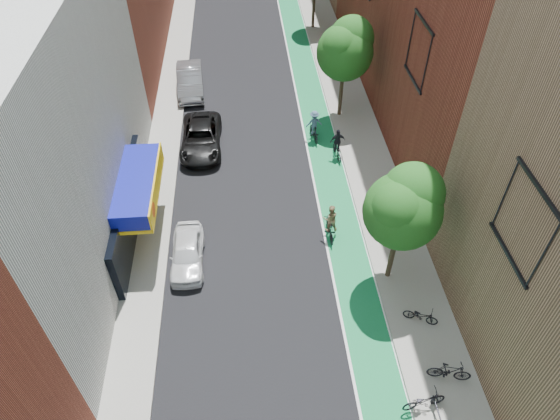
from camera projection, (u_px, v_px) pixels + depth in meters
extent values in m
cube|color=#147439|center=(312.00, 101.00, 35.39)|extent=(2.00, 68.00, 0.01)
cube|color=gray|center=(170.00, 106.00, 34.76)|extent=(2.00, 68.00, 0.15)
cube|color=gray|center=(347.00, 99.00, 35.49)|extent=(3.00, 68.00, 0.15)
cube|color=silver|center=(12.00, 142.00, 21.74)|extent=(8.00, 20.00, 12.00)
cylinder|color=#332619|center=(392.00, 254.00, 22.84)|extent=(0.24, 0.24, 3.30)
sphere|color=#204A13|center=(402.00, 211.00, 20.95)|extent=(3.36, 3.36, 3.36)
sphere|color=#204A13|center=(413.00, 193.00, 20.69)|extent=(2.64, 2.64, 2.64)
sphere|color=#204A13|center=(399.00, 208.00, 20.38)|extent=(2.40, 2.40, 2.40)
cylinder|color=#332619|center=(341.00, 93.00, 32.85)|extent=(0.24, 0.24, 3.47)
sphere|color=#204A13|center=(345.00, 52.00, 30.87)|extent=(3.53, 3.53, 3.53)
sphere|color=#204A13|center=(352.00, 38.00, 30.59)|extent=(2.77, 2.77, 2.77)
sphere|color=#204A13|center=(342.00, 47.00, 30.29)|extent=(2.52, 2.52, 2.52)
cylinder|color=#332619|center=(313.00, 10.00, 43.02)|extent=(0.24, 0.24, 3.19)
imported|color=white|center=(187.00, 253.00, 24.21)|extent=(1.59, 3.90, 1.32)
imported|color=black|center=(201.00, 138.00, 30.95)|extent=(2.46, 5.30, 1.47)
imported|color=gray|center=(190.00, 80.00, 35.84)|extent=(2.14, 5.21, 1.68)
imported|color=black|center=(330.00, 228.00, 25.55)|extent=(0.55, 1.85, 1.10)
imported|color=tan|center=(330.00, 218.00, 25.20)|extent=(0.80, 0.63, 1.62)
imported|color=black|center=(337.00, 151.00, 30.45)|extent=(0.76, 1.72, 0.88)
imported|color=black|center=(338.00, 141.00, 30.04)|extent=(0.96, 0.48, 1.57)
imported|color=black|center=(314.00, 132.00, 31.75)|extent=(0.76, 1.83, 1.07)
imported|color=#44627B|center=(314.00, 123.00, 31.38)|extent=(1.14, 0.76, 1.64)
imported|color=black|center=(424.00, 401.00, 18.89)|extent=(1.81, 0.87, 0.91)
imported|color=black|center=(450.00, 372.00, 19.68)|extent=(1.80, 0.87, 1.04)
imported|color=black|center=(421.00, 316.00, 21.72)|extent=(1.60, 1.10, 0.80)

